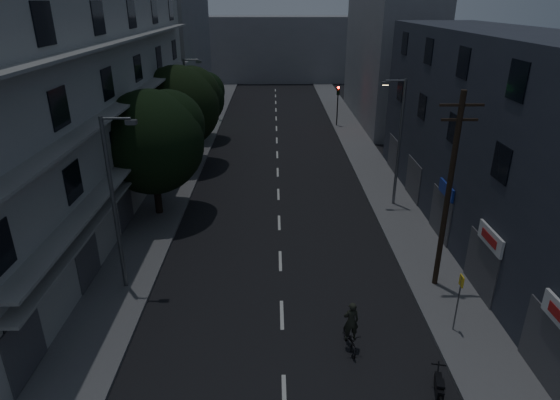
{
  "coord_description": "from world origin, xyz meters",
  "views": [
    {
      "loc": [
        -0.32,
        -9.97,
        12.44
      ],
      "look_at": [
        0.0,
        12.0,
        3.0
      ],
      "focal_mm": 30.0,
      "sensor_mm": 36.0,
      "label": 1
    }
  ],
  "objects_px": {
    "cyclist": "(350,333)",
    "bus_stop_sign": "(459,293)",
    "motorcycle": "(439,388)",
    "utility_pole": "(449,190)"
  },
  "relations": [
    {
      "from": "cyclist",
      "to": "bus_stop_sign",
      "type": "bearing_deg",
      "value": 4.56
    },
    {
      "from": "bus_stop_sign",
      "to": "motorcycle",
      "type": "height_order",
      "value": "bus_stop_sign"
    },
    {
      "from": "bus_stop_sign",
      "to": "motorcycle",
      "type": "distance_m",
      "value": 4.08
    },
    {
      "from": "motorcycle",
      "to": "cyclist",
      "type": "relative_size",
      "value": 0.8
    },
    {
      "from": "motorcycle",
      "to": "utility_pole",
      "type": "bearing_deg",
      "value": 85.46
    },
    {
      "from": "utility_pole",
      "to": "bus_stop_sign",
      "type": "relative_size",
      "value": 3.56
    },
    {
      "from": "bus_stop_sign",
      "to": "cyclist",
      "type": "xyz_separation_m",
      "value": [
        -4.34,
        -0.85,
        -1.19
      ]
    },
    {
      "from": "utility_pole",
      "to": "cyclist",
      "type": "relative_size",
      "value": 4.32
    },
    {
      "from": "cyclist",
      "to": "motorcycle",
      "type": "bearing_deg",
      "value": -50.83
    },
    {
      "from": "utility_pole",
      "to": "cyclist",
      "type": "distance_m",
      "value": 7.54
    }
  ]
}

